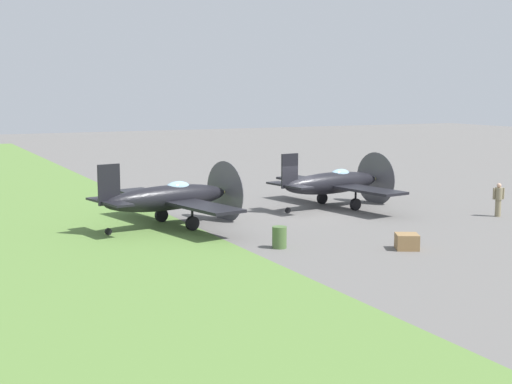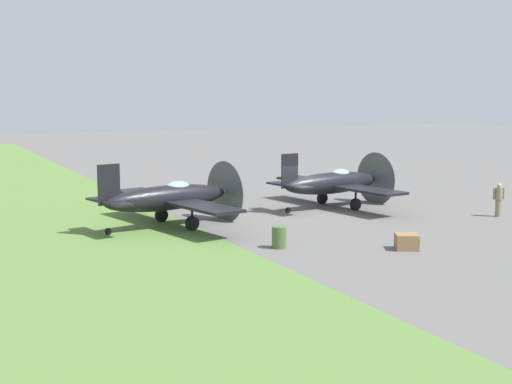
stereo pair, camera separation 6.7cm
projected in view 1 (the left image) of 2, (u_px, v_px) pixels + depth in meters
The scene contains 7 objects.
ground_plane at pixel (303, 214), 37.96m from camera, with size 160.00×160.00×0.00m, color #605E5B.
grass_verge at pixel (76, 234), 32.73m from camera, with size 120.00×11.00×0.01m, color #567A38.
airplane_lead at pixel (334, 183), 39.92m from camera, with size 9.32×7.42×3.30m.
airplane_wingman at pixel (170, 198), 34.29m from camera, with size 9.43×7.53×3.34m.
ground_crew_chief at pixel (498, 199), 37.15m from camera, with size 0.38×0.60×1.73m.
fuel_drum at pixel (279, 237), 29.75m from camera, with size 0.60×0.60×0.90m, color #476633.
supply_crate at pixel (407, 242), 29.52m from camera, with size 0.90×0.90×0.64m, color olive.
Camera 1 is at (32.43, -18.86, 6.44)m, focal length 50.80 mm.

